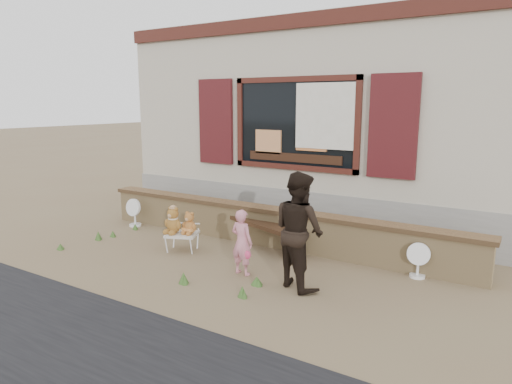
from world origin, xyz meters
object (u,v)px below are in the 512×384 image
Objects in this scene: bench at (262,229)px; teddy_bear_right at (190,222)px; folding_chair at (182,235)px; child at (242,242)px; teddy_bear_left at (173,220)px; adult at (299,230)px.

teddy_bear_right is at bearing -119.42° from bench.
folding_chair is 1.48m from child.
teddy_bear_left is at bearing 180.00° from folding_chair.
teddy_bear_right is 1.36m from child.
bench is 1.23m from teddy_bear_right.
teddy_bear_left is at bearing -122.85° from bench.
teddy_bear_right is at bearing 0.00° from teddy_bear_left.
child reaches higher than teddy_bear_left.
child is 0.94m from adult.
teddy_bear_left is 2.47m from adult.
child reaches higher than bench.
folding_chair is at bearing -9.48° from child.
child is (0.38, -1.20, 0.14)m from bench.
child is at bearing -36.37° from folding_chair.
teddy_bear_left is 1.19× the size of teddy_bear_right.
adult reaches higher than folding_chair.
child is (1.43, -0.35, 0.20)m from folding_chair.
teddy_bear_left reaches higher than bench.
child is at bearing -33.37° from teddy_bear_left.
bench is at bearing 15.05° from teddy_bear_left.
child is (1.30, -0.40, -0.02)m from teddy_bear_right.
teddy_bear_right is 0.40× the size of child.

